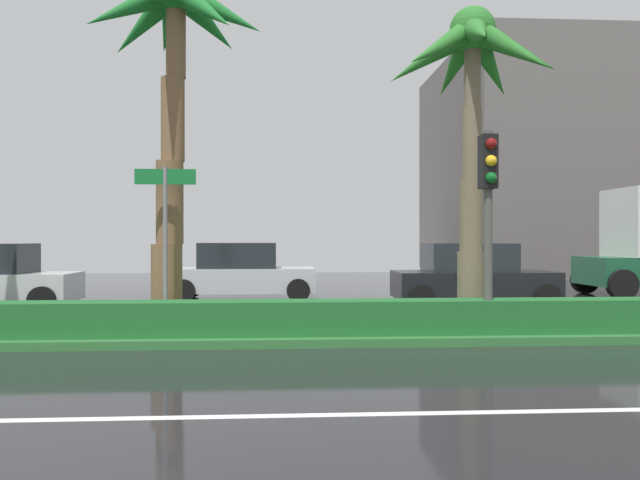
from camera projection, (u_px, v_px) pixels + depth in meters
The scene contains 11 objects.
ground_plane at pixel (188, 328), 13.45m from camera, with size 90.00×42.00×0.10m, color black.
near_lane_divider_stripe at pixel (88, 419), 6.46m from camera, with size 81.00×0.14×0.01m, color white.
median_strip at pixel (181, 329), 12.45m from camera, with size 85.50×4.00×0.15m, color #2D6B33.
median_hedge at pixel (168, 319), 11.05m from camera, with size 76.50×0.70×0.60m.
palm_tree_centre_left at pixel (174, 52), 12.13m from camera, with size 3.55×3.60×6.91m.
palm_tree_centre at pixel (473, 76), 12.56m from camera, with size 3.63×3.69×6.29m.
traffic_signal_median_right at pixel (488, 194), 11.28m from camera, with size 0.28×0.43×3.62m.
street_name_sign at pixel (165, 226), 11.51m from camera, with size 1.10×0.08×3.00m.
car_in_traffic_second at pixel (241, 272), 19.19m from camera, with size 4.30×2.02×1.72m.
car_in_traffic_third at pixel (472, 276), 17.18m from camera, with size 4.30×2.02×1.72m.
building_far_right at pixel (582, 167), 34.76m from camera, with size 15.17×13.02×11.56m.
Camera 1 is at (1.96, -4.59, 1.84)m, focal length 35.62 mm.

